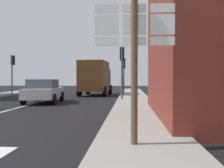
{
  "coord_description": "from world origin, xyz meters",
  "views": [
    {
      "loc": [
        5.71,
        -5.24,
        1.49
      ],
      "look_at": [
        4.73,
        9.4,
        1.2
      ],
      "focal_mm": 40.68,
      "sensor_mm": 36.0,
      "label": 1
    }
  ],
  "objects_px": {
    "delivery_truck": "(95,77)",
    "traffic_light_near_right": "(122,61)",
    "route_sign_post": "(134,54)",
    "sedan_far": "(44,91)",
    "traffic_light_far_right": "(124,68)",
    "traffic_light_far_left": "(13,66)"
  },
  "relations": [
    {
      "from": "sedan_far",
      "to": "traffic_light_far_right",
      "type": "distance_m",
      "value": 8.83
    },
    {
      "from": "delivery_truck",
      "to": "traffic_light_far_left",
      "type": "bearing_deg",
      "value": 176.77
    },
    {
      "from": "delivery_truck",
      "to": "route_sign_post",
      "type": "height_order",
      "value": "route_sign_post"
    },
    {
      "from": "delivery_truck",
      "to": "traffic_light_far_right",
      "type": "bearing_deg",
      "value": -0.73
    },
    {
      "from": "sedan_far",
      "to": "traffic_light_far_left",
      "type": "height_order",
      "value": "traffic_light_far_left"
    },
    {
      "from": "sedan_far",
      "to": "delivery_truck",
      "type": "xyz_separation_m",
      "value": [
        2.28,
        7.21,
        0.89
      ]
    },
    {
      "from": "route_sign_post",
      "to": "traffic_light_far_left",
      "type": "bearing_deg",
      "value": 121.68
    },
    {
      "from": "traffic_light_far_left",
      "to": "traffic_light_far_right",
      "type": "bearing_deg",
      "value": -2.62
    },
    {
      "from": "traffic_light_far_right",
      "to": "delivery_truck",
      "type": "bearing_deg",
      "value": 179.27
    },
    {
      "from": "delivery_truck",
      "to": "route_sign_post",
      "type": "bearing_deg",
      "value": -79.75
    },
    {
      "from": "route_sign_post",
      "to": "traffic_light_near_right",
      "type": "bearing_deg",
      "value": 92.83
    },
    {
      "from": "sedan_far",
      "to": "traffic_light_far_left",
      "type": "bearing_deg",
      "value": 126.29
    },
    {
      "from": "route_sign_post",
      "to": "traffic_light_far_right",
      "type": "relative_size",
      "value": 0.96
    },
    {
      "from": "traffic_light_far_right",
      "to": "traffic_light_far_left",
      "type": "bearing_deg",
      "value": 177.38
    },
    {
      "from": "route_sign_post",
      "to": "delivery_truck",
      "type": "bearing_deg",
      "value": 100.25
    },
    {
      "from": "traffic_light_near_right",
      "to": "traffic_light_far_right",
      "type": "relative_size",
      "value": 1.09
    },
    {
      "from": "traffic_light_far_left",
      "to": "traffic_light_near_right",
      "type": "bearing_deg",
      "value": -30.13
    },
    {
      "from": "sedan_far",
      "to": "delivery_truck",
      "type": "bearing_deg",
      "value": 72.47
    },
    {
      "from": "sedan_far",
      "to": "traffic_light_far_right",
      "type": "xyz_separation_m",
      "value": [
        4.85,
        7.18,
        1.71
      ]
    },
    {
      "from": "delivery_truck",
      "to": "traffic_light_near_right",
      "type": "xyz_separation_m",
      "value": [
        2.57,
        -5.63,
        1.04
      ]
    },
    {
      "from": "route_sign_post",
      "to": "traffic_light_near_right",
      "type": "distance_m",
      "value": 11.88
    },
    {
      "from": "sedan_far",
      "to": "traffic_light_far_left",
      "type": "xyz_separation_m",
      "value": [
        -5.62,
        7.66,
        1.98
      ]
    }
  ]
}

